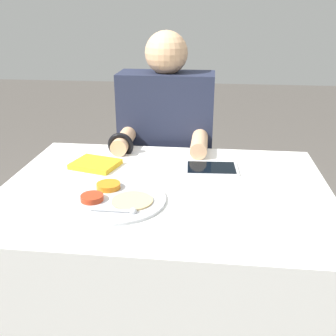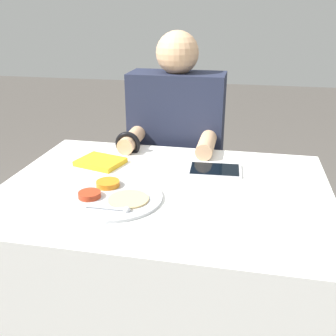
{
  "view_description": "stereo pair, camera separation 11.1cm",
  "coord_description": "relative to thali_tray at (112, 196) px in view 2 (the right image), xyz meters",
  "views": [
    {
      "loc": [
        0.15,
        -1.21,
        1.28
      ],
      "look_at": [
        0.01,
        0.03,
        0.77
      ],
      "focal_mm": 42.0,
      "sensor_mm": 36.0,
      "label": 1
    },
    {
      "loc": [
        0.26,
        -1.2,
        1.28
      ],
      "look_at": [
        0.01,
        0.03,
        0.77
      ],
      "focal_mm": 42.0,
      "sensor_mm": 36.0,
      "label": 2
    }
  ],
  "objects": [
    {
      "name": "person_diner",
      "position": [
        0.08,
        0.69,
        -0.16
      ],
      "size": [
        0.44,
        0.41,
        1.19
      ],
      "color": "black",
      "rests_on": "ground_plane"
    },
    {
      "name": "tablet_device",
      "position": [
        0.3,
        0.3,
        -0.0
      ],
      "size": [
        0.21,
        0.15,
        0.01
      ],
      "color": "#B7B7BC",
      "rests_on": "dining_table"
    },
    {
      "name": "red_notebook",
      "position": [
        -0.14,
        0.28,
        0.0
      ],
      "size": [
        0.2,
        0.17,
        0.02
      ],
      "color": "silver",
      "rests_on": "dining_table"
    },
    {
      "name": "thali_tray",
      "position": [
        0.0,
        0.0,
        0.0
      ],
      "size": [
        0.32,
        0.32,
        0.03
      ],
      "color": "#B7BABF",
      "rests_on": "dining_table"
    },
    {
      "name": "dining_table",
      "position": [
        0.14,
        0.12,
        -0.36
      ],
      "size": [
        1.13,
        0.83,
        0.71
      ],
      "color": "silver",
      "rests_on": "ground_plane"
    }
  ]
}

